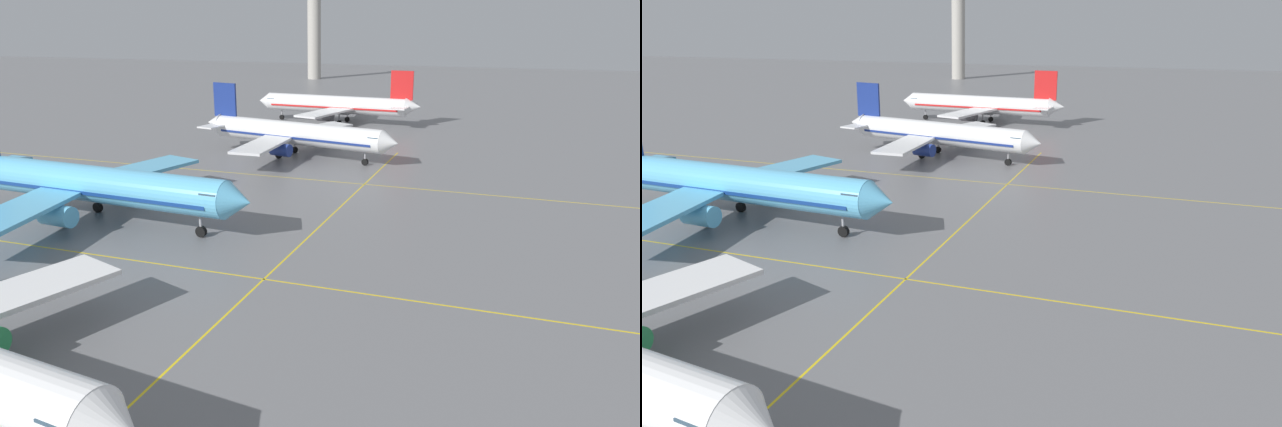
% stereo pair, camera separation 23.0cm
% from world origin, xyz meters
% --- Properties ---
extents(airliner_second_row, '(41.57, 35.84, 12.93)m').
position_xyz_m(airliner_second_row, '(-25.72, 41.70, 4.41)').
color(airliner_second_row, '#5BB7E5').
rests_on(airliner_second_row, ground).
extents(airliner_third_row, '(37.42, 31.85, 11.67)m').
position_xyz_m(airliner_third_row, '(-16.12, 81.57, 3.99)').
color(airliner_third_row, white).
rests_on(airliner_third_row, ground).
extents(airliner_far_left_stand, '(38.56, 33.25, 11.99)m').
position_xyz_m(airliner_far_left_stand, '(-19.71, 117.45, 4.10)').
color(airliner_far_left_stand, white).
rests_on(airliner_far_left_stand, ground).
extents(taxiway_markings, '(143.95, 115.11, 0.01)m').
position_xyz_m(taxiway_markings, '(0.00, 32.88, 0.00)').
color(taxiway_markings, yellow).
rests_on(taxiway_markings, ground).
extents(control_tower, '(8.82, 8.82, 37.16)m').
position_xyz_m(control_tower, '(-60.61, 217.43, 21.60)').
color(control_tower, '#ADA89E').
rests_on(control_tower, ground).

